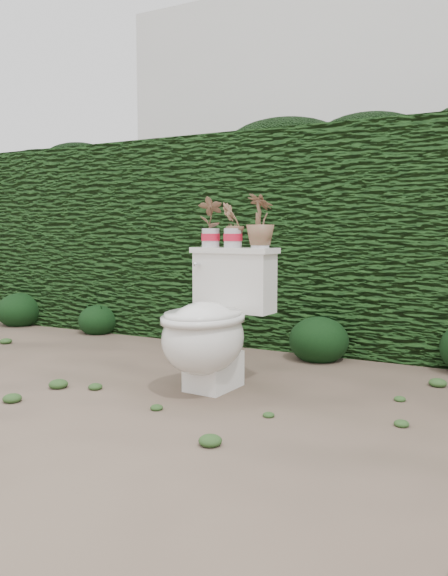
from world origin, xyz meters
The scene contains 11 objects.
ground centered at (0.00, 0.00, 0.00)m, with size 60.00×60.00×0.00m, color #856F5C.
hedge centered at (0.00, 1.60, 0.80)m, with size 8.00×1.00×1.60m, color #224C19.
house_wall centered at (0.60, 6.00, 2.00)m, with size 8.00×3.50×4.00m, color silver.
toilet centered at (0.20, 0.01, 0.36)m, with size 0.51×0.71×0.78m.
potted_plant_left centered at (0.06, 0.26, 0.92)m, with size 0.15×0.10×0.28m, color #247631.
potted_plant_center centered at (0.21, 0.25, 0.90)m, with size 0.13×0.11×0.24m, color #247631.
potted_plant_right centered at (0.39, 0.24, 0.92)m, with size 0.16×0.16×0.28m, color #247631.
liriope_clump_0 centered at (-2.43, 1.05, 0.16)m, with size 0.41×0.41×0.33m, color black.
liriope_clump_1 centered at (-1.50, 1.07, 0.14)m, with size 0.34×0.34×0.27m, color black.
liriope_clump_2 centered at (-0.40, 0.97, 0.14)m, with size 0.36×0.36×0.29m, color black.
liriope_clump_3 centered at (0.49, 0.98, 0.16)m, with size 0.40×0.40×0.32m, color black.
Camera 1 is at (1.67, -2.63, 0.86)m, focal length 35.00 mm.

